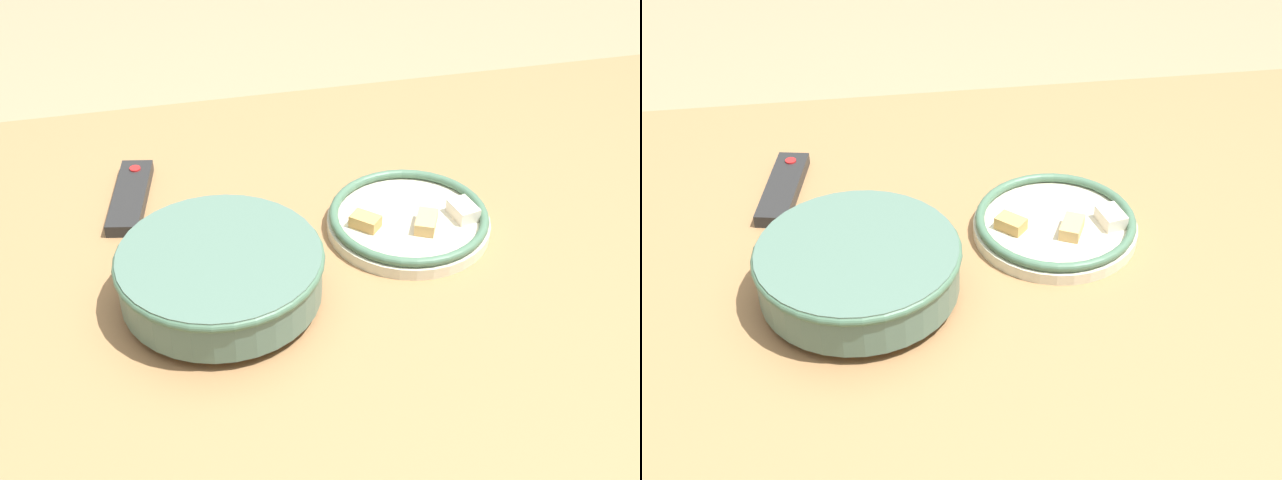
# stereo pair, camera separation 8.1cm
# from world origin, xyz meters

# --- Properties ---
(dining_table) EXTENTS (1.53, 1.01, 0.73)m
(dining_table) POSITION_xyz_m (0.00, 0.00, 0.66)
(dining_table) COLOR olive
(dining_table) RESTS_ON ground_plane
(noodle_bowl) EXTENTS (0.28, 0.28, 0.08)m
(noodle_bowl) POSITION_xyz_m (-0.22, -0.06, 0.78)
(noodle_bowl) COLOR #4C6B5B
(noodle_bowl) RESTS_ON dining_table
(food_plate) EXTENTS (0.25, 0.25, 0.04)m
(food_plate) POSITION_xyz_m (0.08, 0.04, 0.75)
(food_plate) COLOR beige
(food_plate) RESTS_ON dining_table
(tv_remote) EXTENTS (0.08, 0.19, 0.02)m
(tv_remote) POSITION_xyz_m (-0.33, 0.20, 0.74)
(tv_remote) COLOR black
(tv_remote) RESTS_ON dining_table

